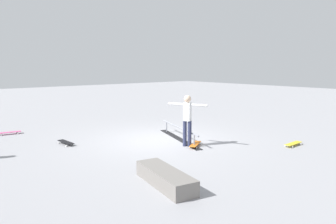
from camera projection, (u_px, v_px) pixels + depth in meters
ground_plane at (159, 140)px, 10.79m from camera, size 60.00×60.00×0.00m
grind_rail at (179, 134)px, 10.88m from camera, size 3.10×1.28×0.44m
skate_ledge at (165, 178)px, 6.66m from camera, size 1.87×0.88×0.33m
skater_main at (187, 117)px, 9.78m from camera, size 1.22×0.61×1.63m
skateboard_main at (195, 144)px, 9.89m from camera, size 0.58×0.79×0.09m
loose_skateboard_pink at (9, 132)px, 11.62m from camera, size 0.35×0.82×0.09m
loose_skateboard_yellow at (293, 144)px, 9.96m from camera, size 0.27×0.80×0.09m
loose_skateboard_black at (66, 142)px, 10.14m from camera, size 0.81×0.30×0.09m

